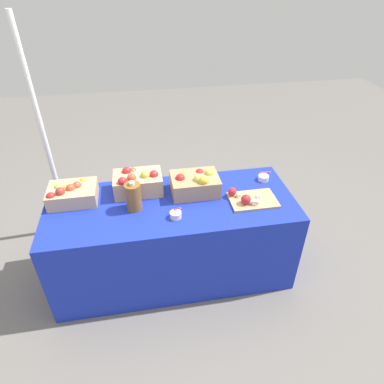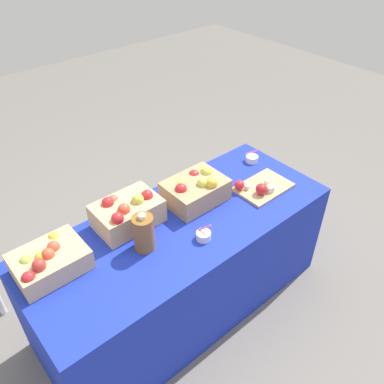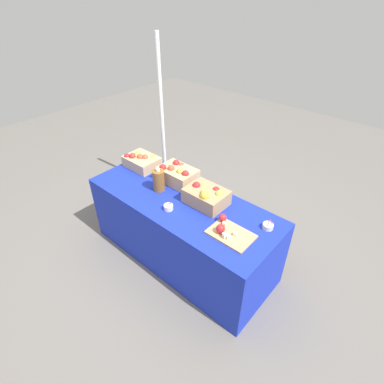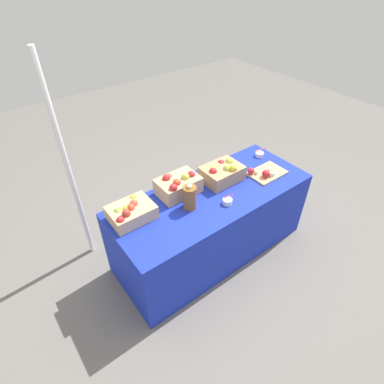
{
  "view_description": "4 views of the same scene",
  "coord_description": "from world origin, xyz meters",
  "px_view_note": "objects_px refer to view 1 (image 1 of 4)",
  "views": [
    {
      "loc": [
        -0.2,
        -2.04,
        2.27
      ],
      "look_at": [
        0.17,
        0.04,
        0.79
      ],
      "focal_mm": 31.35,
      "sensor_mm": 36.0,
      "label": 1
    },
    {
      "loc": [
        -1.08,
        -1.36,
        2.31
      ],
      "look_at": [
        0.1,
        0.02,
        0.91
      ],
      "focal_mm": 37.17,
      "sensor_mm": 36.0,
      "label": 2
    },
    {
      "loc": [
        1.54,
        -1.61,
        2.42
      ],
      "look_at": [
        0.13,
        -0.0,
        0.89
      ],
      "focal_mm": 28.04,
      "sensor_mm": 36.0,
      "label": 3
    },
    {
      "loc": [
        -1.46,
        -1.61,
        2.49
      ],
      "look_at": [
        -0.18,
        0.07,
        0.8
      ],
      "focal_mm": 28.95,
      "sensor_mm": 36.0,
      "label": 4
    }
  ],
  "objects_px": {
    "apple_crate_left": "(72,193)",
    "cider_jug": "(133,197)",
    "apple_crate_middle": "(138,182)",
    "sample_bowl_near": "(176,215)",
    "sample_bowl_mid": "(263,178)",
    "apple_crate_right": "(195,183)",
    "tent_pole": "(45,140)",
    "cutting_board_front": "(249,199)"
  },
  "relations": [
    {
      "from": "apple_crate_middle",
      "to": "sample_bowl_near",
      "type": "xyz_separation_m",
      "value": [
        0.25,
        -0.38,
        -0.06
      ]
    },
    {
      "from": "apple_crate_left",
      "to": "cider_jug",
      "type": "xyz_separation_m",
      "value": [
        0.46,
        -0.18,
        0.04
      ]
    },
    {
      "from": "sample_bowl_near",
      "to": "apple_crate_left",
      "type": "bearing_deg",
      "value": 155.61
    },
    {
      "from": "apple_crate_middle",
      "to": "sample_bowl_near",
      "type": "height_order",
      "value": "apple_crate_middle"
    },
    {
      "from": "cider_jug",
      "to": "sample_bowl_near",
      "type": "bearing_deg",
      "value": -29.04
    },
    {
      "from": "apple_crate_right",
      "to": "tent_pole",
      "type": "bearing_deg",
      "value": 152.81
    },
    {
      "from": "cider_jug",
      "to": "cutting_board_front",
      "type": "bearing_deg",
      "value": -4.17
    },
    {
      "from": "sample_bowl_near",
      "to": "tent_pole",
      "type": "distance_m",
      "value": 1.37
    },
    {
      "from": "apple_crate_middle",
      "to": "cutting_board_front",
      "type": "relative_size",
      "value": 1.05
    },
    {
      "from": "sample_bowl_near",
      "to": "cider_jug",
      "type": "height_order",
      "value": "cider_jug"
    },
    {
      "from": "apple_crate_right",
      "to": "sample_bowl_mid",
      "type": "xyz_separation_m",
      "value": [
        0.59,
        0.07,
        -0.06
      ]
    },
    {
      "from": "apple_crate_left",
      "to": "tent_pole",
      "type": "height_order",
      "value": "tent_pole"
    },
    {
      "from": "apple_crate_right",
      "to": "cider_jug",
      "type": "xyz_separation_m",
      "value": [
        -0.48,
        -0.14,
        0.03
      ]
    },
    {
      "from": "tent_pole",
      "to": "apple_crate_middle",
      "type": "bearing_deg",
      "value": -35.12
    },
    {
      "from": "apple_crate_left",
      "to": "sample_bowl_mid",
      "type": "distance_m",
      "value": 1.54
    },
    {
      "from": "sample_bowl_mid",
      "to": "tent_pole",
      "type": "height_order",
      "value": "tent_pole"
    },
    {
      "from": "cider_jug",
      "to": "tent_pole",
      "type": "distance_m",
      "value": 1.04
    },
    {
      "from": "sample_bowl_mid",
      "to": "tent_pole",
      "type": "distance_m",
      "value": 1.88
    },
    {
      "from": "apple_crate_left",
      "to": "tent_pole",
      "type": "xyz_separation_m",
      "value": [
        -0.25,
        0.57,
        0.19
      ]
    },
    {
      "from": "sample_bowl_mid",
      "to": "apple_crate_right",
      "type": "bearing_deg",
      "value": -173.35
    },
    {
      "from": "sample_bowl_mid",
      "to": "tent_pole",
      "type": "relative_size",
      "value": 0.05
    },
    {
      "from": "apple_crate_left",
      "to": "tent_pole",
      "type": "relative_size",
      "value": 0.18
    },
    {
      "from": "apple_crate_middle",
      "to": "sample_bowl_near",
      "type": "distance_m",
      "value": 0.46
    },
    {
      "from": "apple_crate_right",
      "to": "sample_bowl_mid",
      "type": "distance_m",
      "value": 0.6
    },
    {
      "from": "sample_bowl_near",
      "to": "apple_crate_right",
      "type": "bearing_deg",
      "value": 56.3
    },
    {
      "from": "apple_crate_left",
      "to": "sample_bowl_mid",
      "type": "relative_size",
      "value": 3.68
    },
    {
      "from": "apple_crate_left",
      "to": "cutting_board_front",
      "type": "bearing_deg",
      "value": -10.37
    },
    {
      "from": "sample_bowl_near",
      "to": "tent_pole",
      "type": "xyz_separation_m",
      "value": [
        -1.0,
        0.91,
        0.23
      ]
    },
    {
      "from": "apple_crate_middle",
      "to": "sample_bowl_near",
      "type": "relative_size",
      "value": 3.75
    },
    {
      "from": "tent_pole",
      "to": "apple_crate_right",
      "type": "bearing_deg",
      "value": -27.19
    },
    {
      "from": "apple_crate_middle",
      "to": "cutting_board_front",
      "type": "distance_m",
      "value": 0.88
    },
    {
      "from": "apple_crate_left",
      "to": "cutting_board_front",
      "type": "distance_m",
      "value": 1.35
    },
    {
      "from": "apple_crate_left",
      "to": "cutting_board_front",
      "type": "height_order",
      "value": "apple_crate_left"
    },
    {
      "from": "apple_crate_middle",
      "to": "tent_pole",
      "type": "height_order",
      "value": "tent_pole"
    },
    {
      "from": "apple_crate_right",
      "to": "cider_jug",
      "type": "distance_m",
      "value": 0.5
    },
    {
      "from": "apple_crate_middle",
      "to": "sample_bowl_mid",
      "type": "distance_m",
      "value": 1.04
    },
    {
      "from": "apple_crate_middle",
      "to": "sample_bowl_near",
      "type": "bearing_deg",
      "value": -56.93
    },
    {
      "from": "apple_crate_middle",
      "to": "apple_crate_right",
      "type": "height_order",
      "value": "apple_crate_middle"
    },
    {
      "from": "apple_crate_middle",
      "to": "tent_pole",
      "type": "distance_m",
      "value": 0.93
    },
    {
      "from": "apple_crate_middle",
      "to": "apple_crate_right",
      "type": "bearing_deg",
      "value": -10.96
    },
    {
      "from": "apple_crate_middle",
      "to": "apple_crate_right",
      "type": "relative_size",
      "value": 1.02
    },
    {
      "from": "cutting_board_front",
      "to": "cider_jug",
      "type": "bearing_deg",
      "value": 175.83
    }
  ]
}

